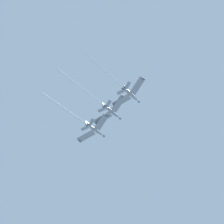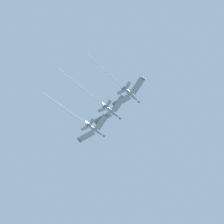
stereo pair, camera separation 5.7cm
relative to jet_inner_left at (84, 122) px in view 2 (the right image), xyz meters
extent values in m
ellipsoid|color=gray|center=(6.98, -0.65, 4.06)|extent=(11.17, 2.62, 7.18)
cone|color=#595E60|center=(12.75, -1.19, 7.41)|extent=(2.09, 1.38, 1.84)
ellipsoid|color=black|center=(8.49, -0.79, 5.63)|extent=(2.96, 1.26, 2.18)
cube|color=gray|center=(6.83, 4.69, 3.58)|extent=(4.54, 9.38, 1.97)
cube|color=#595E60|center=(6.89, 8.80, 3.53)|extent=(1.71, 0.94, 1.00)
cube|color=gray|center=(5.84, -5.87, 3.58)|extent=(6.02, 9.56, 1.97)
cube|color=#595E60|center=(5.14, -9.92, 3.53)|extent=(1.76, 1.20, 1.00)
cube|color=gray|center=(2.88, 2.02, 1.56)|extent=(2.39, 3.87, 1.04)
cube|color=gray|center=(2.45, -2.52, 1.56)|extent=(2.93, 3.95, 1.04)
cube|color=#595E60|center=(2.14, -0.20, 2.88)|extent=(3.48, 0.50, 3.62)
cylinder|color=#38383D|center=(2.07, 0.26, 1.08)|extent=(1.33, 0.91, 1.19)
cylinder|color=#38383D|center=(1.98, -0.64, 1.08)|extent=(1.33, 0.91, 1.19)
cylinder|color=white|center=(-10.32, 0.96, -6.08)|extent=(24.97, 3.38, 15.02)
ellipsoid|color=gray|center=(4.91, -12.71, 4.32)|extent=(11.11, 2.62, 7.30)
cone|color=#595E60|center=(10.64, -13.25, 7.74)|extent=(2.09, 1.38, 1.85)
ellipsoid|color=black|center=(6.40, -12.85, 5.91)|extent=(2.95, 1.26, 2.20)
cube|color=gray|center=(4.77, -7.38, 3.82)|extent=(4.51, 9.38, 2.01)
cube|color=#595E60|center=(4.84, -3.26, 3.77)|extent=(1.70, 0.93, 1.02)
cube|color=gray|center=(3.78, -17.93, 3.82)|extent=(6.00, 9.55, 2.01)
cube|color=#595E60|center=(3.08, -21.98, 3.77)|extent=(1.75, 1.19, 1.02)
cube|color=gray|center=(0.84, -10.04, 1.76)|extent=(2.38, 3.87, 1.06)
cube|color=gray|center=(0.42, -14.58, 1.76)|extent=(2.92, 3.95, 1.06)
cube|color=#595E60|center=(0.09, -12.26, 3.07)|extent=(3.50, 0.51, 3.63)
cylinder|color=#38383D|center=(0.04, -11.80, 1.27)|extent=(1.34, 0.92, 1.20)
cylinder|color=#38383D|center=(-0.04, -12.70, 1.27)|extent=(1.34, 0.92, 1.20)
cylinder|color=white|center=(-13.40, -10.99, -6.74)|extent=(27.02, 3.45, 16.61)
ellipsoid|color=gray|center=(3.79, -25.10, 4.50)|extent=(11.19, 2.77, 7.17)
cone|color=#595E60|center=(9.56, -25.71, 7.84)|extent=(2.10, 1.40, 1.84)
ellipsoid|color=black|center=(5.30, -25.26, 6.06)|extent=(2.97, 1.30, 2.18)
cube|color=gray|center=(3.71, -19.76, 4.01)|extent=(4.43, 9.36, 1.97)
cube|color=#595E60|center=(3.83, -15.65, 3.96)|extent=(1.70, 0.92, 1.00)
cube|color=gray|center=(2.59, -30.30, 4.01)|extent=(6.12, 9.56, 1.97)
cube|color=#595E60|center=(1.83, -34.34, 3.96)|extent=(1.76, 1.21, 1.00)
cube|color=gray|center=(-0.28, -22.37, 2.00)|extent=(2.35, 3.86, 1.04)
cube|color=gray|center=(-0.76, -26.90, 2.00)|extent=(2.97, 3.96, 1.04)
cube|color=#595E60|center=(-1.04, -24.58, 3.31)|extent=(3.48, 0.55, 3.62)
cylinder|color=#38383D|center=(-1.11, -24.12, 1.51)|extent=(1.34, 0.93, 1.19)
cylinder|color=#38383D|center=(-1.21, -25.02, 1.51)|extent=(1.34, 0.93, 1.19)
cylinder|color=white|center=(-12.61, -23.34, -5.12)|extent=(23.14, 3.41, 13.89)
camera|label=1|loc=(-22.84, -35.07, -130.92)|focal=46.56mm
camera|label=2|loc=(-22.88, -35.02, -130.92)|focal=46.56mm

